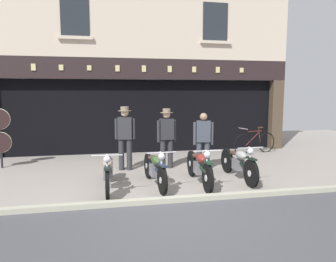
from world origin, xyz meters
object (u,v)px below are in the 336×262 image
at_px(motorcycle_center_right, 238,163).
at_px(tyre_sign_pole, 0,132).
at_px(shopkeeper_center, 167,135).
at_px(salesman_right, 203,139).
at_px(advert_board_near, 194,101).
at_px(salesman_left, 125,135).
at_px(motorcycle_left, 108,171).
at_px(motorcycle_center_left, 155,168).
at_px(motorcycle_center, 199,166).
at_px(leaning_bicycle, 255,142).

distance_m(motorcycle_center_right, tyre_sign_pole, 6.64).
relative_size(shopkeeper_center, salesman_right, 1.07).
bearing_deg(advert_board_near, salesman_left, -136.65).
distance_m(motorcycle_left, motorcycle_center_left, 1.06).
distance_m(motorcycle_center, shopkeeper_center, 1.81).
xyz_separation_m(motorcycle_left, advert_board_near, (3.19, 4.24, 1.41)).
height_order(motorcycle_center_left, advert_board_near, advert_board_near).
bearing_deg(tyre_sign_pole, leaning_bicycle, 4.25).
relative_size(motorcycle_left, motorcycle_center, 0.99).
relative_size(motorcycle_center_left, tyre_sign_pole, 1.15).
distance_m(motorcycle_center_right, salesman_right, 1.32).
xyz_separation_m(shopkeeper_center, salesman_right, (0.96, -0.38, -0.07)).
relative_size(motorcycle_left, motorcycle_center_left, 1.03).
distance_m(motorcycle_center_right, shopkeeper_center, 2.19).
xyz_separation_m(motorcycle_center, tyre_sign_pole, (-5.09, 2.60, 0.62)).
relative_size(motorcycle_center_right, tyre_sign_pole, 1.18).
bearing_deg(salesman_right, advert_board_near, -87.45).
height_order(motorcycle_center_right, salesman_right, salesman_right).
relative_size(motorcycle_left, advert_board_near, 2.00).
xyz_separation_m(motorcycle_center_left, shopkeeper_center, (0.59, 1.61, 0.53)).
height_order(tyre_sign_pole, advert_board_near, advert_board_near).
xyz_separation_m(motorcycle_center_left, salesman_right, (1.55, 1.23, 0.46)).
bearing_deg(motorcycle_center_right, shopkeeper_center, -45.44).
relative_size(tyre_sign_pole, advert_board_near, 1.69).
bearing_deg(tyre_sign_pole, shopkeeper_center, -11.38).
bearing_deg(motorcycle_center_right, salesman_right, -64.23).
bearing_deg(tyre_sign_pole, salesman_left, -14.75).
height_order(motorcycle_center, tyre_sign_pole, tyre_sign_pole).
relative_size(motorcycle_center_left, leaning_bicycle, 1.11).
xyz_separation_m(motorcycle_left, motorcycle_center_right, (3.18, 0.18, 0.01)).
relative_size(salesman_right, advert_board_near, 1.57).
bearing_deg(salesman_left, tyre_sign_pole, -5.83).
bearing_deg(salesman_right, motorcycle_center, 82.32).
bearing_deg(advert_board_near, salesman_right, -101.11).
relative_size(motorcycle_center, shopkeeper_center, 1.21).
bearing_deg(salesman_left, motorcycle_center_left, 118.48).
distance_m(motorcycle_center_left, leaning_bicycle, 5.15).
distance_m(motorcycle_left, leaning_bicycle, 6.06).
bearing_deg(leaning_bicycle, motorcycle_center, 122.63).
xyz_separation_m(motorcycle_center_left, motorcycle_center_right, (2.11, 0.12, 0.01)).
bearing_deg(motorcycle_left, tyre_sign_pole, -39.49).
bearing_deg(advert_board_near, motorcycle_center_right, -90.22).
distance_m(motorcycle_center, salesman_left, 2.41).
bearing_deg(salesman_right, tyre_sign_pole, 0.48).
bearing_deg(salesman_right, motorcycle_left, 39.96).
relative_size(salesman_left, advert_board_near, 1.75).
relative_size(motorcycle_left, salesman_right, 1.27).
bearing_deg(motorcycle_center_right, tyre_sign_pole, -22.70).
bearing_deg(motorcycle_left, motorcycle_center, -178.34).
distance_m(motorcycle_left, motorcycle_center_right, 3.18).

